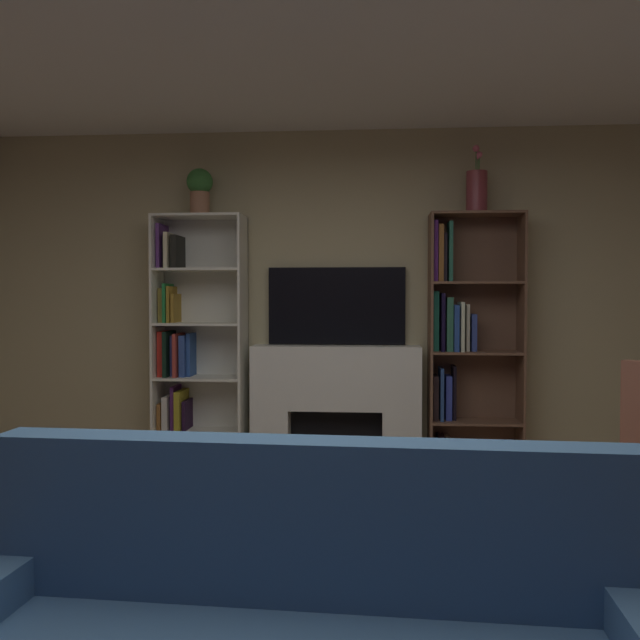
% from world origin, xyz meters
% --- Properties ---
extents(wall_back_accent, '(5.51, 0.06, 2.65)m').
position_xyz_m(wall_back_accent, '(0.00, 2.68, 1.33)').
color(wall_back_accent, tan).
rests_on(wall_back_accent, ground_plane).
extents(fireplace, '(1.34, 0.56, 1.04)m').
position_xyz_m(fireplace, '(0.00, 2.52, 0.56)').
color(fireplace, silver).
rests_on(fireplace, ground_plane).
extents(tv, '(1.02, 0.06, 0.58)m').
position_xyz_m(tv, '(0.00, 2.62, 1.34)').
color(tv, black).
rests_on(tv, fireplace).
extents(bookshelf_left, '(0.66, 0.33, 2.01)m').
position_xyz_m(bookshelf_left, '(-1.09, 2.53, 0.95)').
color(bookshelf_left, silver).
rests_on(bookshelf_left, ground_plane).
extents(bookshelf_right, '(0.66, 0.29, 2.01)m').
position_xyz_m(bookshelf_right, '(0.93, 2.55, 1.02)').
color(bookshelf_right, brown).
rests_on(bookshelf_right, ground_plane).
extents(potted_plant, '(0.19, 0.19, 0.35)m').
position_xyz_m(potted_plant, '(-1.01, 2.50, 2.20)').
color(potted_plant, '#AB7354').
rests_on(potted_plant, bookshelf_left).
extents(vase_with_flowers, '(0.15, 0.15, 0.48)m').
position_xyz_m(vase_with_flowers, '(1.01, 2.50, 2.17)').
color(vase_with_flowers, brown).
rests_on(vase_with_flowers, bookshelf_right).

